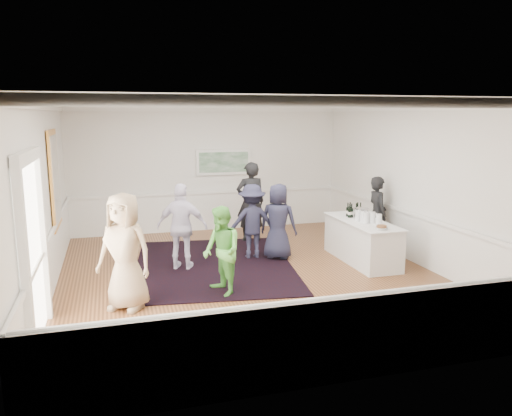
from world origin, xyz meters
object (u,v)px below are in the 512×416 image
object	(u,v)px
guest_tan	(125,252)
guest_green	(222,251)
guest_navy	(278,222)
guest_dark_a	(252,221)
ice_bucket	(362,214)
guest_lilac	(182,227)
bartender	(377,214)
nut_bowl	(381,228)
guest_dark_b	(251,202)
serving_table	(362,241)

from	to	relation	value
guest_tan	guest_green	world-z (taller)	guest_tan
guest_tan	guest_navy	size ratio (longest dim) A/B	1.15
guest_dark_a	ice_bucket	distance (m)	2.28
guest_tan	guest_lilac	world-z (taller)	guest_tan
bartender	guest_lilac	distance (m)	4.36
guest_dark_a	guest_navy	size ratio (longest dim) A/B	0.98
guest_navy	nut_bowl	bearing A→B (deg)	170.26
guest_tan	guest_dark_b	bearing A→B (deg)	81.82
guest_dark_b	guest_dark_a	bearing A→B (deg)	76.41
guest_tan	guest_dark_a	xyz separation A→B (m)	(2.65, 2.16, -0.13)
bartender	guest_lilac	xyz separation A→B (m)	(-4.35, -0.17, 0.02)
guest_tan	nut_bowl	size ratio (longest dim) A/B	7.85
guest_dark_a	guest_navy	world-z (taller)	guest_navy
guest_lilac	nut_bowl	world-z (taller)	guest_lilac
guest_green	guest_navy	world-z (taller)	guest_navy
bartender	ice_bucket	size ratio (longest dim) A/B	6.41
bartender	nut_bowl	distance (m)	1.66
guest_dark_b	nut_bowl	bearing A→B (deg)	119.79
serving_table	bartender	world-z (taller)	bartender
bartender	ice_bucket	bearing A→B (deg)	132.31
guest_dark_b	nut_bowl	distance (m)	3.54
bartender	guest_navy	xyz separation A→B (m)	(-2.33, -0.01, -0.03)
ice_bucket	guest_green	bearing A→B (deg)	-159.70
guest_green	nut_bowl	distance (m)	3.17
serving_table	guest_dark_a	xyz separation A→B (m)	(-2.11, 0.88, 0.35)
serving_table	guest_navy	bearing A→B (deg)	157.38
nut_bowl	guest_dark_b	bearing A→B (deg)	118.84
guest_dark_a	guest_lilac	bearing A→B (deg)	18.03
guest_green	guest_tan	bearing A→B (deg)	-95.83
serving_table	bartender	bearing A→B (deg)	43.02
guest_green	guest_dark_a	bearing A→B (deg)	138.07
guest_tan	guest_dark_a	size ratio (longest dim) A/B	1.17
guest_green	nut_bowl	world-z (taller)	guest_green
guest_dark_b	guest_navy	xyz separation A→B (m)	(0.14, -1.63, -0.15)
guest_dark_a	nut_bowl	distance (m)	2.68
bartender	guest_navy	bearing A→B (deg)	93.58
guest_green	guest_lilac	size ratio (longest dim) A/B	0.89
guest_dark_a	guest_tan	bearing A→B (deg)	43.17
serving_table	guest_lilac	size ratio (longest dim) A/B	1.24
bartender	guest_dark_a	bearing A→B (deg)	89.18
guest_dark_a	nut_bowl	bearing A→B (deg)	144.99
nut_bowl	guest_green	bearing A→B (deg)	-175.02
serving_table	guest_green	distance (m)	3.38
guest_dark_a	guest_navy	xyz separation A→B (m)	(0.51, -0.22, 0.01)
guest_lilac	guest_dark_a	xyz separation A→B (m)	(1.52, 0.38, -0.06)
guest_tan	guest_dark_b	size ratio (longest dim) A/B	0.97
bartender	guest_dark_b	world-z (taller)	guest_dark_b
guest_dark_a	ice_bucket	xyz separation A→B (m)	(2.14, -0.77, 0.18)
bartender	guest_lilac	size ratio (longest dim) A/B	0.98
guest_lilac	guest_navy	world-z (taller)	guest_lilac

